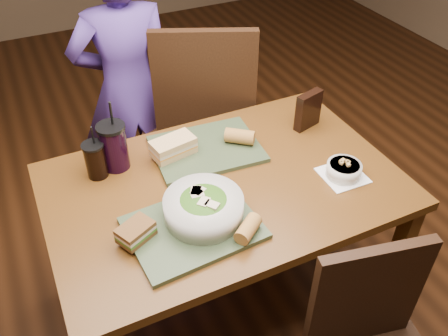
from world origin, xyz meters
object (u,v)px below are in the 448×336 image
(tray_near, at_px, (193,228))
(tray_far, at_px, (207,149))
(baguette_near, at_px, (248,229))
(soup_bowl, at_px, (344,170))
(diner, at_px, (128,89))
(salad_bowl, at_px, (204,206))
(sandwich_far, at_px, (173,147))
(chip_bag, at_px, (308,110))
(baguette_far, at_px, (240,136))
(cup_cola, at_px, (95,160))
(chair_far, at_px, (197,114))
(sandwich_near, at_px, (136,232))
(cup_berry, at_px, (114,146))
(dining_table, at_px, (224,200))

(tray_near, distance_m, tray_far, 0.44)
(baguette_near, bearing_deg, soup_bowl, 14.91)
(tray_far, bearing_deg, baguette_near, -97.94)
(diner, xyz_separation_m, salad_bowl, (-0.03, -1.03, 0.10))
(tray_near, relative_size, sandwich_far, 2.29)
(diner, xyz_separation_m, chip_bag, (0.59, -0.70, 0.12))
(tray_far, relative_size, salad_bowl, 1.56)
(baguette_far, bearing_deg, tray_far, 168.14)
(baguette_near, relative_size, cup_cola, 0.47)
(chip_bag, bearing_deg, baguette_far, 164.96)
(baguette_near, xyz_separation_m, chip_bag, (0.53, 0.47, 0.04))
(sandwich_far, relative_size, baguette_near, 1.74)
(baguette_near, xyz_separation_m, cup_cola, (-0.36, 0.53, 0.03))
(baguette_near, distance_m, baguette_far, 0.51)
(chair_far, height_order, tray_near, chair_far)
(sandwich_near, xyz_separation_m, cup_cola, (-0.03, 0.39, 0.03))
(baguette_near, relative_size, chip_bag, 0.65)
(baguette_near, xyz_separation_m, cup_berry, (-0.28, 0.55, 0.05))
(diner, relative_size, cup_cola, 6.39)
(soup_bowl, height_order, baguette_near, baguette_near)
(cup_berry, bearing_deg, chip_bag, -5.83)
(soup_bowl, xyz_separation_m, chip_bag, (0.06, 0.34, 0.05))
(sandwich_far, bearing_deg, chair_far, 58.12)
(sandwich_far, bearing_deg, tray_near, -101.55)
(tray_far, relative_size, baguette_near, 3.98)
(chair_far, height_order, tray_far, chair_far)
(soup_bowl, bearing_deg, baguette_far, 128.51)
(cup_cola, bearing_deg, dining_table, -30.56)
(baguette_far, relative_size, chip_bag, 0.72)
(tray_far, distance_m, sandwich_near, 0.53)
(dining_table, bearing_deg, sandwich_near, -159.42)
(sandwich_far, bearing_deg, baguette_far, -9.32)
(sandwich_far, bearing_deg, cup_berry, 169.10)
(chair_far, height_order, sandwich_near, chair_far)
(tray_far, height_order, cup_berry, cup_berry)
(dining_table, xyz_separation_m, diner, (-0.11, 0.89, 0.05))
(baguette_far, bearing_deg, cup_cola, 173.53)
(cup_cola, bearing_deg, tray_near, -62.49)
(sandwich_far, height_order, baguette_near, sandwich_far)
(tray_near, xyz_separation_m, tray_far, (0.22, 0.38, 0.00))
(soup_bowl, xyz_separation_m, sandwich_near, (-0.80, 0.02, 0.02))
(sandwich_near, bearing_deg, soup_bowl, -1.07)
(cup_cola, bearing_deg, sandwich_far, -3.87)
(salad_bowl, relative_size, cup_berry, 0.92)
(diner, xyz_separation_m, cup_cola, (-0.30, -0.64, 0.11))
(tray_near, xyz_separation_m, salad_bowl, (0.05, 0.03, 0.05))
(tray_near, xyz_separation_m, baguette_far, (0.35, 0.35, 0.04))
(chair_far, relative_size, baguette_near, 10.39)
(tray_near, xyz_separation_m, cup_cola, (-0.22, 0.42, 0.06))
(dining_table, xyz_separation_m, tray_near, (-0.20, -0.17, 0.10))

